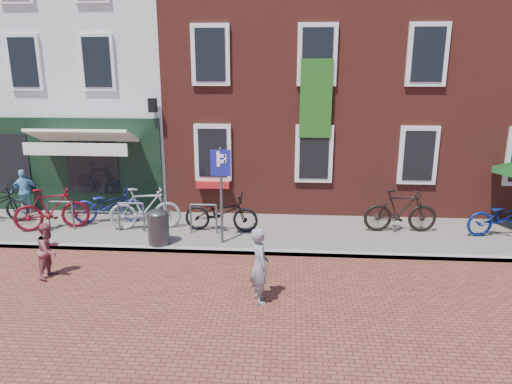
# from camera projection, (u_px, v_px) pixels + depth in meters

# --- Properties ---
(ground) EXTENTS (80.00, 80.00, 0.00)m
(ground) POSITION_uv_depth(u_px,v_px,m) (176.00, 253.00, 11.60)
(ground) COLOR brown
(sidewalk) EXTENTS (24.00, 3.00, 0.10)m
(sidewalk) POSITION_uv_depth(u_px,v_px,m) (224.00, 231.00, 12.95)
(sidewalk) COLOR slate
(sidewalk) RESTS_ON ground
(building_stucco) EXTENTS (8.00, 8.00, 9.00)m
(building_stucco) POSITION_uv_depth(u_px,v_px,m) (84.00, 66.00, 17.50)
(building_stucco) COLOR silver
(building_stucco) RESTS_ON ground
(building_brick_mid) EXTENTS (6.00, 8.00, 10.00)m
(building_brick_mid) POSITION_uv_depth(u_px,v_px,m) (270.00, 52.00, 16.87)
(building_brick_mid) COLOR maroon
(building_brick_mid) RESTS_ON ground
(building_brick_right) EXTENTS (6.00, 8.00, 10.00)m
(building_brick_right) POSITION_uv_depth(u_px,v_px,m) (439.00, 51.00, 16.45)
(building_brick_right) COLOR maroon
(building_brick_right) RESTS_ON ground
(litter_bin) EXTENTS (0.54, 0.54, 0.99)m
(litter_bin) POSITION_uv_depth(u_px,v_px,m) (158.00, 225.00, 11.76)
(litter_bin) COLOR #38383A
(litter_bin) RESTS_ON sidewalk
(parking_sign) EXTENTS (0.50, 0.08, 2.48)m
(parking_sign) POSITION_uv_depth(u_px,v_px,m) (221.00, 179.00, 11.55)
(parking_sign) COLOR #4C4C4F
(parking_sign) RESTS_ON sidewalk
(woman) EXTENTS (0.53, 0.65, 1.53)m
(woman) POSITION_uv_depth(u_px,v_px,m) (260.00, 265.00, 9.02)
(woman) COLOR gray
(woman) RESTS_ON ground
(boy) EXTENTS (0.56, 0.67, 1.24)m
(boy) POSITION_uv_depth(u_px,v_px,m) (49.00, 250.00, 10.15)
(boy) COLOR #8E444B
(boy) RESTS_ON ground
(cafe_person) EXTENTS (0.82, 0.79, 1.38)m
(cafe_person) POSITION_uv_depth(u_px,v_px,m) (25.00, 191.00, 14.23)
(cafe_person) COLOR #70B3DD
(cafe_person) RESTS_ON sidewalk
(bicycle_1) EXTENTS (2.04, 1.25, 1.18)m
(bicycle_1) POSITION_uv_depth(u_px,v_px,m) (52.00, 209.00, 12.81)
(bicycle_1) COLOR #5E0812
(bicycle_1) RESTS_ON sidewalk
(bicycle_2) EXTENTS (2.12, 1.07, 1.07)m
(bicycle_2) POSITION_uv_depth(u_px,v_px,m) (109.00, 205.00, 13.41)
(bicycle_2) COLOR navy
(bicycle_2) RESTS_ON sidewalk
(bicycle_3) EXTENTS (2.04, 0.94, 1.18)m
(bicycle_3) POSITION_uv_depth(u_px,v_px,m) (145.00, 209.00, 12.85)
(bicycle_3) COLOR #98989A
(bicycle_3) RESTS_ON sidewalk
(bicycle_4) EXTENTS (2.07, 0.83, 1.07)m
(bicycle_4) POSITION_uv_depth(u_px,v_px,m) (221.00, 212.00, 12.71)
(bicycle_4) COLOR black
(bicycle_4) RESTS_ON sidewalk
(bicycle_5) EXTENTS (1.99, 0.63, 1.18)m
(bicycle_5) POSITION_uv_depth(u_px,v_px,m) (400.00, 211.00, 12.65)
(bicycle_5) COLOR black
(bicycle_5) RESTS_ON sidewalk
(bicycle_6) EXTENTS (2.11, 0.98, 1.07)m
(bicycle_6) POSITION_uv_depth(u_px,v_px,m) (505.00, 217.00, 12.35)
(bicycle_6) COLOR #08174F
(bicycle_6) RESTS_ON sidewalk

